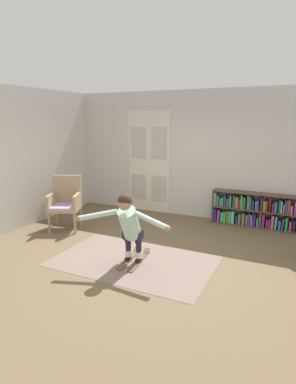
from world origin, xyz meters
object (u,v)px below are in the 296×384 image
(bookshelf, at_px, (254,211))
(skis_pair, at_px, (134,259))
(wicker_chair, at_px, (66,201))
(person_skier, at_px, (129,223))

(bookshelf, relative_size, skis_pair, 2.07)
(wicker_chair, relative_size, person_skier, 0.75)
(wicker_chair, bearing_deg, skis_pair, -21.37)
(bookshelf, distance_m, person_skier, 3.21)
(wicker_chair, height_order, person_skier, person_skier)
(bookshelf, bearing_deg, skis_pair, -119.30)
(wicker_chair, bearing_deg, person_skier, -25.88)
(bookshelf, distance_m, wicker_chair, 3.99)
(bookshelf, height_order, person_skier, person_skier)
(skis_pair, relative_size, person_skier, 0.58)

